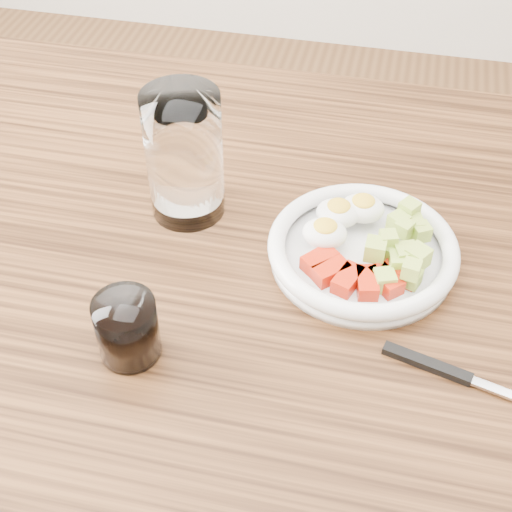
% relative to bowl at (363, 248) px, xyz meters
% --- Properties ---
extents(dining_table, '(1.50, 0.90, 0.77)m').
position_rel_bowl_xyz_m(dining_table, '(-0.10, -0.06, -0.12)').
color(dining_table, brown).
rests_on(dining_table, ground).
extents(bowl, '(0.21, 0.21, 0.05)m').
position_rel_bowl_xyz_m(bowl, '(0.00, 0.00, 0.00)').
color(bowl, white).
rests_on(bowl, dining_table).
extents(fork, '(0.18, 0.06, 0.01)m').
position_rel_bowl_xyz_m(fork, '(0.10, -0.14, -0.01)').
color(fork, black).
rests_on(fork, dining_table).
extents(water_glass, '(0.09, 0.09, 0.16)m').
position_rel_bowl_xyz_m(water_glass, '(-0.21, 0.04, 0.06)').
color(water_glass, white).
rests_on(water_glass, dining_table).
extents(coffee_glass, '(0.06, 0.06, 0.07)m').
position_rel_bowl_xyz_m(coffee_glass, '(-0.21, -0.18, 0.01)').
color(coffee_glass, white).
rests_on(coffee_glass, dining_table).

